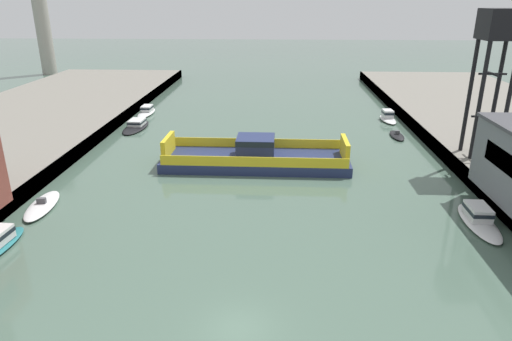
% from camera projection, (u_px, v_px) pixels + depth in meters
% --- Properties ---
extents(ground_plane, '(400.00, 400.00, 0.00)m').
position_uv_depth(ground_plane, '(239.00, 328.00, 26.72)').
color(ground_plane, '#4C6656').
extents(chain_ferry, '(21.19, 7.16, 3.42)m').
position_uv_depth(chain_ferry, '(256.00, 157.00, 52.37)').
color(chain_ferry, navy).
rests_on(chain_ferry, ground).
extents(moored_boat_near_left, '(2.33, 6.04, 1.65)m').
position_uv_depth(moored_boat_near_left, '(388.00, 117.00, 71.86)').
color(moored_boat_near_left, white).
rests_on(moored_boat_near_left, ground).
extents(moored_boat_near_right, '(1.72, 4.99, 0.90)m').
position_uv_depth(moored_boat_near_right, '(397.00, 135.00, 63.53)').
color(moored_boat_near_right, black).
rests_on(moored_boat_near_right, ground).
extents(moored_boat_mid_right, '(3.06, 6.98, 0.98)m').
position_uv_depth(moored_boat_mid_right, '(42.00, 205.00, 41.97)').
color(moored_boat_mid_right, white).
rests_on(moored_boat_mid_right, ground).
extents(moored_boat_far_left, '(2.56, 7.65, 1.53)m').
position_uv_depth(moored_boat_far_left, '(478.00, 217.00, 38.95)').
color(moored_boat_far_left, white).
rests_on(moored_boat_far_left, ground).
extents(moored_boat_far_right, '(2.28, 7.08, 1.37)m').
position_uv_depth(moored_boat_far_right, '(147.00, 111.00, 75.95)').
color(moored_boat_far_right, white).
rests_on(moored_boat_far_right, ground).
extents(moored_boat_upstream_a, '(3.17, 8.18, 1.21)m').
position_uv_depth(moored_boat_upstream_a, '(136.00, 125.00, 67.75)').
color(moored_boat_upstream_a, black).
rests_on(moored_boat_upstream_a, ground).
extents(crane_tower, '(3.77, 3.77, 15.45)m').
position_uv_depth(crane_tower, '(499.00, 39.00, 46.89)').
color(crane_tower, black).
rests_on(crane_tower, quay_right).
extents(smokestack_distant_a, '(3.79, 3.79, 31.66)m').
position_uv_depth(smokestack_distant_a, '(39.00, 4.00, 110.24)').
color(smokestack_distant_a, '#9E998E').
rests_on(smokestack_distant_a, ground).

